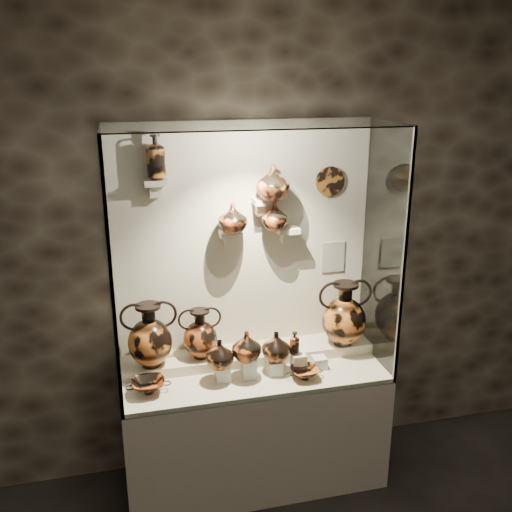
{
  "coord_description": "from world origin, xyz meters",
  "views": [
    {
      "loc": [
        -0.77,
        -1.0,
        2.69
      ],
      "look_at": [
        0.03,
        2.28,
        1.59
      ],
      "focal_mm": 40.0,
      "sensor_mm": 36.0,
      "label": 1
    }
  ],
  "objects_px": {
    "lekythos_small": "(294,342)",
    "lekythos_tall": "(156,154)",
    "kylix_left": "(148,385)",
    "ovoid_vase_b": "(273,182)",
    "kylix_right": "(305,372)",
    "jug_b": "(247,346)",
    "jug_a": "(220,354)",
    "amphora_mid": "(200,333)",
    "ovoid_vase_a": "(233,218)",
    "amphora_right": "(344,314)",
    "ovoid_vase_c": "(275,216)",
    "amphora_left": "(150,335)",
    "jug_c": "(276,346)"
  },
  "relations": [
    {
      "from": "lekythos_small",
      "to": "lekythos_tall",
      "type": "bearing_deg",
      "value": 177.56
    },
    {
      "from": "kylix_left",
      "to": "ovoid_vase_b",
      "type": "height_order",
      "value": "ovoid_vase_b"
    },
    {
      "from": "ovoid_vase_b",
      "to": "kylix_right",
      "type": "bearing_deg",
      "value": -49.45
    },
    {
      "from": "jug_b",
      "to": "kylix_left",
      "type": "relative_size",
      "value": 0.75
    },
    {
      "from": "jug_a",
      "to": "ovoid_vase_b",
      "type": "bearing_deg",
      "value": 44.36
    },
    {
      "from": "amphora_mid",
      "to": "kylix_right",
      "type": "bearing_deg",
      "value": -27.16
    },
    {
      "from": "amphora_mid",
      "to": "ovoid_vase_b",
      "type": "distance_m",
      "value": 1.08
    },
    {
      "from": "lekythos_tall",
      "to": "kylix_right",
      "type": "bearing_deg",
      "value": -22.67
    },
    {
      "from": "amphora_mid",
      "to": "lekythos_small",
      "type": "distance_m",
      "value": 0.61
    },
    {
      "from": "ovoid_vase_a",
      "to": "amphora_mid",
      "type": "bearing_deg",
      "value": 175.86
    },
    {
      "from": "lekythos_small",
      "to": "jug_b",
      "type": "bearing_deg",
      "value": -159.55
    },
    {
      "from": "amphora_mid",
      "to": "amphora_right",
      "type": "height_order",
      "value": "amphora_right"
    },
    {
      "from": "kylix_left",
      "to": "kylix_right",
      "type": "xyz_separation_m",
      "value": [
        0.97,
        -0.07,
        -0.01
      ]
    },
    {
      "from": "amphora_mid",
      "to": "ovoid_vase_a",
      "type": "xyz_separation_m",
      "value": [
        0.23,
        0.04,
        0.75
      ]
    },
    {
      "from": "lekythos_tall",
      "to": "ovoid_vase_c",
      "type": "height_order",
      "value": "lekythos_tall"
    },
    {
      "from": "amphora_left",
      "to": "lekythos_tall",
      "type": "xyz_separation_m",
      "value": [
        0.11,
        0.11,
        1.11
      ]
    },
    {
      "from": "ovoid_vase_c",
      "to": "kylix_left",
      "type": "bearing_deg",
      "value": -177.3
    },
    {
      "from": "amphora_left",
      "to": "ovoid_vase_c",
      "type": "relative_size",
      "value": 2.37
    },
    {
      "from": "amphora_right",
      "to": "lekythos_tall",
      "type": "distance_m",
      "value": 1.62
    },
    {
      "from": "lekythos_tall",
      "to": "amphora_mid",
      "type": "bearing_deg",
      "value": -16.42
    },
    {
      "from": "amphora_left",
      "to": "jug_a",
      "type": "height_order",
      "value": "amphora_left"
    },
    {
      "from": "jug_b",
      "to": "ovoid_vase_b",
      "type": "relative_size",
      "value": 0.88
    },
    {
      "from": "ovoid_vase_a",
      "to": "ovoid_vase_b",
      "type": "relative_size",
      "value": 0.87
    },
    {
      "from": "amphora_mid",
      "to": "ovoid_vase_b",
      "type": "height_order",
      "value": "ovoid_vase_b"
    },
    {
      "from": "jug_c",
      "to": "lekythos_tall",
      "type": "bearing_deg",
      "value": 171.9
    },
    {
      "from": "amphora_right",
      "to": "ovoid_vase_a",
      "type": "xyz_separation_m",
      "value": [
        -0.74,
        0.09,
        0.69
      ]
    },
    {
      "from": "amphora_left",
      "to": "amphora_mid",
      "type": "xyz_separation_m",
      "value": [
        0.32,
        0.03,
        -0.04
      ]
    },
    {
      "from": "jug_b",
      "to": "kylix_left",
      "type": "height_order",
      "value": "jug_b"
    },
    {
      "from": "lekythos_small",
      "to": "ovoid_vase_a",
      "type": "bearing_deg",
      "value": 161.43
    },
    {
      "from": "jug_c",
      "to": "ovoid_vase_b",
      "type": "relative_size",
      "value": 0.88
    },
    {
      "from": "jug_a",
      "to": "kylix_left",
      "type": "xyz_separation_m",
      "value": [
        -0.44,
        -0.03,
        -0.14
      ]
    },
    {
      "from": "amphora_right",
      "to": "kylix_left",
      "type": "xyz_separation_m",
      "value": [
        -1.33,
        -0.2,
        -0.24
      ]
    },
    {
      "from": "jug_b",
      "to": "ovoid_vase_c",
      "type": "bearing_deg",
      "value": 26.61
    },
    {
      "from": "jug_b",
      "to": "lekythos_small",
      "type": "distance_m",
      "value": 0.32
    },
    {
      "from": "amphora_mid",
      "to": "kylix_left",
      "type": "relative_size",
      "value": 1.3
    },
    {
      "from": "amphora_mid",
      "to": "jug_c",
      "type": "xyz_separation_m",
      "value": [
        0.46,
        -0.19,
        -0.05
      ]
    },
    {
      "from": "amphora_left",
      "to": "kylix_left",
      "type": "height_order",
      "value": "amphora_left"
    },
    {
      "from": "lekythos_small",
      "to": "ovoid_vase_b",
      "type": "xyz_separation_m",
      "value": [
        -0.09,
        0.23,
        0.99
      ]
    },
    {
      "from": "amphora_right",
      "to": "lekythos_small",
      "type": "bearing_deg",
      "value": -148.2
    },
    {
      "from": "kylix_left",
      "to": "ovoid_vase_a",
      "type": "distance_m",
      "value": 1.14
    },
    {
      "from": "lekythos_small",
      "to": "ovoid_vase_a",
      "type": "height_order",
      "value": "ovoid_vase_a"
    },
    {
      "from": "lekythos_small",
      "to": "kylix_right",
      "type": "relative_size",
      "value": 0.77
    },
    {
      "from": "kylix_right",
      "to": "ovoid_vase_b",
      "type": "relative_size",
      "value": 1.02
    },
    {
      "from": "amphora_right",
      "to": "lekythos_tall",
      "type": "height_order",
      "value": "lekythos_tall"
    },
    {
      "from": "jug_c",
      "to": "kylix_left",
      "type": "relative_size",
      "value": 0.75
    },
    {
      "from": "jug_a",
      "to": "jug_b",
      "type": "relative_size",
      "value": 0.96
    },
    {
      "from": "jug_a",
      "to": "lekythos_tall",
      "type": "xyz_separation_m",
      "value": [
        -0.3,
        0.29,
        1.2
      ]
    },
    {
      "from": "kylix_right",
      "to": "ovoid_vase_a",
      "type": "height_order",
      "value": "ovoid_vase_a"
    },
    {
      "from": "kylix_right",
      "to": "ovoid_vase_b",
      "type": "xyz_separation_m",
      "value": [
        -0.12,
        0.34,
        1.15
      ]
    },
    {
      "from": "ovoid_vase_a",
      "to": "ovoid_vase_b",
      "type": "height_order",
      "value": "ovoid_vase_b"
    }
  ]
}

